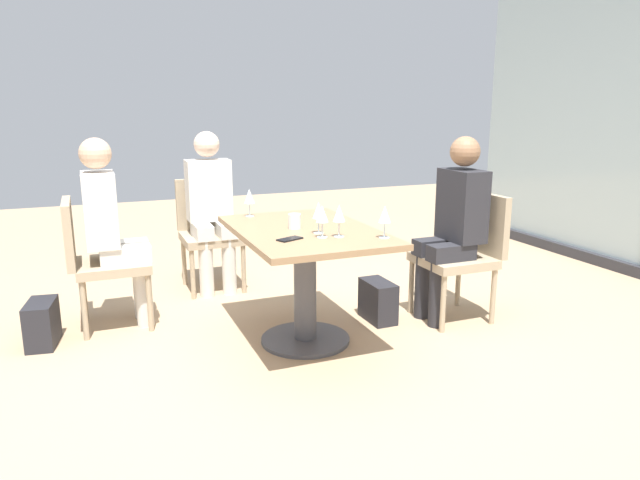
{
  "coord_description": "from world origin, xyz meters",
  "views": [
    {
      "loc": [
        3.21,
        -1.2,
        1.47
      ],
      "look_at": [
        0.0,
        0.1,
        0.65
      ],
      "focal_mm": 32.52,
      "sensor_mm": 36.0,
      "label": 1
    }
  ],
  "objects_px": {
    "dining_table_main": "(305,261)",
    "wine_glass_0": "(339,214)",
    "wine_glass_2": "(322,215)",
    "wine_glass_3": "(249,197)",
    "person_near_window": "(454,220)",
    "wine_glass_4": "(319,211)",
    "chair_front_left": "(96,256)",
    "handbag_1": "(42,324)",
    "wine_glass_1": "(385,215)",
    "chair_side_end": "(209,226)",
    "chair_near_window": "(465,248)",
    "person_front_left": "(111,224)",
    "person_side_end": "(211,204)",
    "handbag_0": "(378,301)",
    "coffee_cup": "(295,221)",
    "cell_phone_on_table": "(290,239)"
  },
  "relations": [
    {
      "from": "chair_side_end",
      "to": "wine_glass_4",
      "type": "relative_size",
      "value": 4.7
    },
    {
      "from": "person_front_left",
      "to": "person_side_end",
      "type": "relative_size",
      "value": 1.0
    },
    {
      "from": "wine_glass_2",
      "to": "cell_phone_on_table",
      "type": "xyz_separation_m",
      "value": [
        -0.02,
        -0.19,
        -0.13
      ]
    },
    {
      "from": "chair_side_end",
      "to": "person_side_end",
      "type": "height_order",
      "value": "person_side_end"
    },
    {
      "from": "dining_table_main",
      "to": "person_side_end",
      "type": "xyz_separation_m",
      "value": [
        -1.28,
        -0.31,
        0.17
      ]
    },
    {
      "from": "dining_table_main",
      "to": "chair_near_window",
      "type": "distance_m",
      "value": 1.19
    },
    {
      "from": "wine_glass_1",
      "to": "cell_phone_on_table",
      "type": "bearing_deg",
      "value": -107.65
    },
    {
      "from": "chair_front_left",
      "to": "wine_glass_1",
      "type": "height_order",
      "value": "wine_glass_1"
    },
    {
      "from": "person_front_left",
      "to": "wine_glass_0",
      "type": "xyz_separation_m",
      "value": [
        1.03,
        1.18,
        0.16
      ]
    },
    {
      "from": "wine_glass_2",
      "to": "wine_glass_4",
      "type": "distance_m",
      "value": 0.11
    },
    {
      "from": "wine_glass_3",
      "to": "handbag_0",
      "type": "distance_m",
      "value": 1.13
    },
    {
      "from": "wine_glass_2",
      "to": "wine_glass_3",
      "type": "distance_m",
      "value": 0.8
    },
    {
      "from": "wine_glass_1",
      "to": "wine_glass_4",
      "type": "distance_m",
      "value": 0.39
    },
    {
      "from": "chair_side_end",
      "to": "person_near_window",
      "type": "height_order",
      "value": "person_near_window"
    },
    {
      "from": "dining_table_main",
      "to": "handbag_0",
      "type": "bearing_deg",
      "value": 104.43
    },
    {
      "from": "person_side_end",
      "to": "handbag_0",
      "type": "distance_m",
      "value": 1.55
    },
    {
      "from": "wine_glass_2",
      "to": "wine_glass_4",
      "type": "bearing_deg",
      "value": 168.62
    },
    {
      "from": "person_side_end",
      "to": "wine_glass_4",
      "type": "relative_size",
      "value": 6.81
    },
    {
      "from": "chair_front_left",
      "to": "person_near_window",
      "type": "relative_size",
      "value": 0.69
    },
    {
      "from": "person_side_end",
      "to": "wine_glass_3",
      "type": "bearing_deg",
      "value": 7.85
    },
    {
      "from": "dining_table_main",
      "to": "wine_glass_0",
      "type": "height_order",
      "value": "wine_glass_0"
    },
    {
      "from": "chair_near_window",
      "to": "handbag_1",
      "type": "relative_size",
      "value": 2.9
    },
    {
      "from": "chair_front_left",
      "to": "wine_glass_2",
      "type": "xyz_separation_m",
      "value": [
        1.01,
        1.19,
        0.37
      ]
    },
    {
      "from": "person_side_end",
      "to": "coffee_cup",
      "type": "height_order",
      "value": "person_side_end"
    },
    {
      "from": "handbag_0",
      "to": "chair_front_left",
      "type": "bearing_deg",
      "value": -109.15
    },
    {
      "from": "chair_near_window",
      "to": "cell_phone_on_table",
      "type": "distance_m",
      "value": 1.41
    },
    {
      "from": "chair_side_end",
      "to": "chair_near_window",
      "type": "bearing_deg",
      "value": 47.18
    },
    {
      "from": "person_side_end",
      "to": "person_front_left",
      "type": "bearing_deg",
      "value": -55.23
    },
    {
      "from": "wine_glass_2",
      "to": "handbag_1",
      "type": "relative_size",
      "value": 0.62
    },
    {
      "from": "person_near_window",
      "to": "wine_glass_3",
      "type": "xyz_separation_m",
      "value": [
        -0.5,
        -1.28,
        0.16
      ]
    },
    {
      "from": "wine_glass_3",
      "to": "coffee_cup",
      "type": "height_order",
      "value": "wine_glass_3"
    },
    {
      "from": "chair_front_left",
      "to": "chair_near_window",
      "type": "bearing_deg",
      "value": 72.55
    },
    {
      "from": "chair_front_left",
      "to": "wine_glass_0",
      "type": "height_order",
      "value": "wine_glass_0"
    },
    {
      "from": "chair_near_window",
      "to": "wine_glass_2",
      "type": "distance_m",
      "value": 1.26
    },
    {
      "from": "dining_table_main",
      "to": "handbag_1",
      "type": "relative_size",
      "value": 4.02
    },
    {
      "from": "chair_front_left",
      "to": "wine_glass_1",
      "type": "distance_m",
      "value": 1.93
    },
    {
      "from": "person_near_window",
      "to": "person_side_end",
      "type": "bearing_deg",
      "value": -132.64
    },
    {
      "from": "wine_glass_2",
      "to": "handbag_1",
      "type": "distance_m",
      "value": 1.89
    },
    {
      "from": "person_front_left",
      "to": "dining_table_main",
      "type": "bearing_deg",
      "value": 55.3
    },
    {
      "from": "chair_front_left",
      "to": "wine_glass_2",
      "type": "bearing_deg",
      "value": 49.77
    },
    {
      "from": "chair_side_end",
      "to": "cell_phone_on_table",
      "type": "height_order",
      "value": "chair_side_end"
    },
    {
      "from": "person_near_window",
      "to": "handbag_0",
      "type": "xyz_separation_m",
      "value": [
        -0.15,
        -0.48,
        -0.56
      ]
    },
    {
      "from": "chair_side_end",
      "to": "wine_glass_3",
      "type": "relative_size",
      "value": 4.7
    },
    {
      "from": "person_front_left",
      "to": "person_near_window",
      "type": "bearing_deg",
      "value": 70.91
    },
    {
      "from": "wine_glass_0",
      "to": "wine_glass_1",
      "type": "distance_m",
      "value": 0.26
    },
    {
      "from": "person_near_window",
      "to": "wine_glass_4",
      "type": "bearing_deg",
      "value": -81.6
    },
    {
      "from": "person_front_left",
      "to": "wine_glass_1",
      "type": "relative_size",
      "value": 6.81
    },
    {
      "from": "chair_near_window",
      "to": "chair_front_left",
      "type": "xyz_separation_m",
      "value": [
        -0.74,
        -2.37,
        0.0
      ]
    },
    {
      "from": "person_side_end",
      "to": "handbag_1",
      "type": "bearing_deg",
      "value": -59.61
    },
    {
      "from": "wine_glass_3",
      "to": "wine_glass_4",
      "type": "height_order",
      "value": "same"
    }
  ]
}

